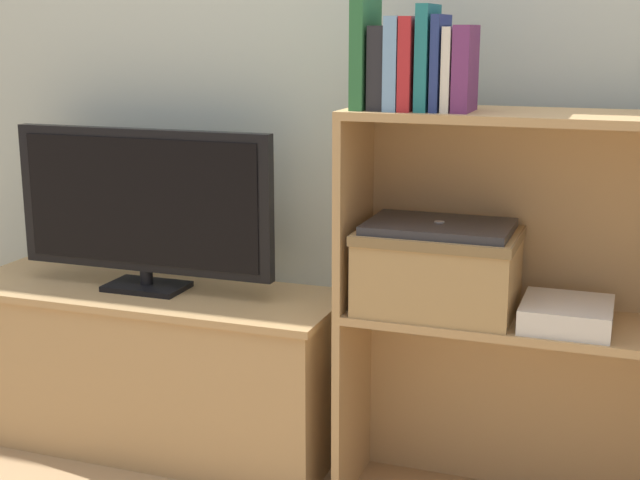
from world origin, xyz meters
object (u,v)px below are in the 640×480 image
book_skyblue (398,63)px  magazine_stack (567,314)px  book_crimson (412,64)px  book_navy (440,63)px  book_teal (427,58)px  tv_stand (151,366)px  storage_basket_left (438,267)px  tv (143,205)px  book_forest (365,54)px  laptop (439,227)px  book_charcoal (383,68)px  book_plum (465,69)px  book_ivory (451,69)px

book_skyblue → magazine_stack: bearing=1.8°
book_crimson → book_navy: bearing=0.0°
book_teal → tv_stand: bearing=174.3°
book_teal → storage_basket_left: book_teal is taller
tv → book_crimson: bearing=-5.8°
tv → storage_basket_left: bearing=-3.4°
tv_stand → storage_basket_left: bearing=-3.5°
book_forest → laptop: size_ratio=0.74×
tv → storage_basket_left: (0.83, -0.05, -0.09)m
book_forest → book_crimson: 0.11m
book_teal → book_charcoal: bearing=180.0°
book_teal → book_plum: 0.09m
laptop → tv: bearing=176.6°
book_crimson → tv_stand: bearing=174.1°
tv → book_charcoal: (0.69, -0.08, 0.38)m
book_plum → magazine_stack: size_ratio=0.90×
book_charcoal → book_forest: bearing=180.0°
book_skyblue → book_navy: bearing=0.0°
tv → book_forest: size_ratio=3.04×
book_charcoal → book_ivory: size_ratio=1.01×
book_plum → storage_basket_left: size_ratio=0.50×
book_skyblue → storage_basket_left: size_ratio=0.55×
book_plum → book_teal: bearing=180.0°
book_navy → book_crimson: bearing=180.0°
book_charcoal → book_crimson: (0.07, 0.00, 0.01)m
book_charcoal → laptop: 0.40m
laptop → tv_stand: bearing=176.5°
tv_stand → book_skyblue: size_ratio=5.26×
laptop → book_skyblue: bearing=-164.1°
book_skyblue → laptop: (0.10, 0.03, -0.38)m
book_charcoal → book_teal: book_teal is taller
book_navy → storage_basket_left: 0.48m
book_crimson → book_plum: bearing=0.0°
tv_stand → laptop: size_ratio=3.24×
book_navy → book_ivory: (0.02, 0.00, -0.01)m
storage_basket_left → book_charcoal: bearing=-168.2°
book_charcoal → storage_basket_left: (0.14, 0.03, -0.47)m
book_charcoal → storage_basket_left: size_ratio=0.50×
book_navy → book_plum: (0.06, 0.00, -0.01)m
tv → magazine_stack: size_ratio=3.61×
book_navy → book_plum: 0.06m
book_plum → laptop: 0.38m
book_charcoal → book_plum: book_plum is taller
book_navy → book_plum: size_ratio=1.12×
book_skyblue → magazine_stack: book_skyblue is taller
tv_stand → book_plum: size_ratio=5.79×
tv_stand → storage_basket_left: (0.83, -0.05, 0.38)m
book_teal → book_plum: book_teal is taller
tv_stand → book_crimson: 1.15m
book_skyblue → book_crimson: (0.03, 0.00, -0.00)m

